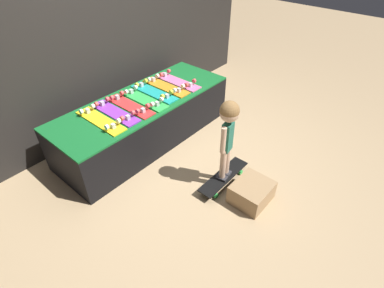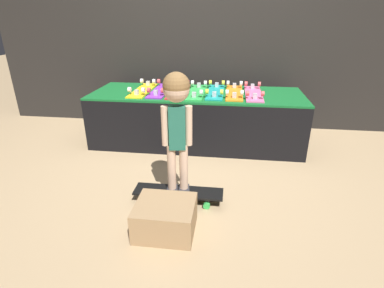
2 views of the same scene
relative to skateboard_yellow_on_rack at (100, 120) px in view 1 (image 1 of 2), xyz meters
name	(u,v)px [view 1 (image 1 of 2)]	position (x,y,z in m)	size (l,w,h in m)	color
ground_plane	(178,156)	(0.60, -0.55, -0.59)	(16.00, 16.00, 0.00)	tan
back_wall	(96,18)	(0.60, 0.67, 0.80)	(5.33, 0.10, 2.78)	black
display_rack	(145,120)	(0.60, 0.00, -0.30)	(2.28, 0.82, 0.57)	black
skateboard_yellow_on_rack	(100,120)	(0.00, 0.00, 0.00)	(0.18, 0.68, 0.09)	yellow
skateboard_purple_on_rack	(115,112)	(0.20, 0.01, 0.00)	(0.18, 0.68, 0.09)	purple
skateboard_red_on_rack	(130,105)	(0.40, 0.00, 0.00)	(0.18, 0.68, 0.09)	red
skateboard_green_on_rack	(144,99)	(0.60, -0.02, 0.00)	(0.18, 0.68, 0.09)	green
skateboard_teal_on_rack	(154,92)	(0.81, 0.02, 0.00)	(0.18, 0.68, 0.09)	teal
skateboard_orange_on_rack	(166,86)	(1.01, 0.01, 0.00)	(0.18, 0.68, 0.09)	orange
skateboard_pink_on_rack	(177,81)	(1.21, 0.00, 0.00)	(0.18, 0.68, 0.09)	pink
skateboard_on_floor	(224,177)	(0.60, -1.22, -0.52)	(0.69, 0.18, 0.09)	black
child	(228,127)	(0.60, -1.22, 0.14)	(0.22, 0.19, 0.92)	#2D2D33
storage_box	(252,192)	(0.58, -1.58, -0.48)	(0.39, 0.34, 0.21)	#A37F56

